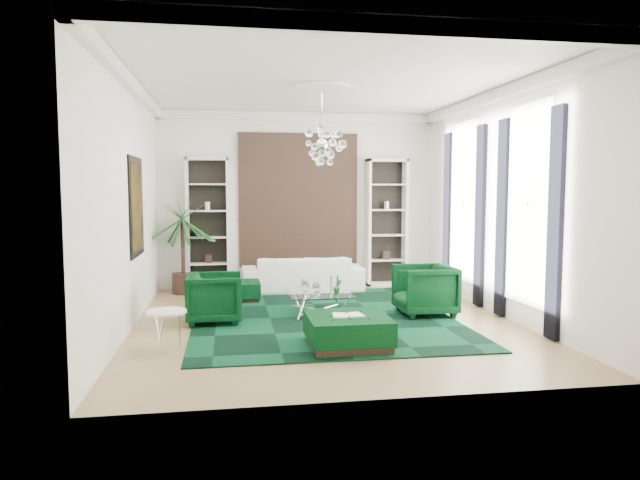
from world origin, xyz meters
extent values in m
cube|color=#A38256|center=(0.00, 0.00, -0.01)|extent=(6.00, 7.00, 0.02)
cube|color=white|center=(0.00, 0.00, 3.81)|extent=(6.00, 7.00, 0.02)
cube|color=white|center=(0.00, 3.51, 1.90)|extent=(6.00, 0.02, 3.80)
cube|color=white|center=(0.00, -3.51, 1.90)|extent=(6.00, 0.02, 3.80)
cube|color=white|center=(-3.01, 0.00, 1.90)|extent=(0.02, 7.00, 3.80)
cube|color=white|center=(3.01, 0.00, 1.90)|extent=(0.02, 7.00, 3.80)
cylinder|color=white|center=(0.00, 0.30, 3.77)|extent=(0.90, 0.90, 0.05)
cube|color=black|center=(0.00, 3.46, 1.90)|extent=(2.50, 0.06, 2.80)
cube|color=black|center=(-2.97, 0.60, 1.85)|extent=(0.04, 1.30, 1.60)
cube|color=white|center=(2.99, -0.90, 1.90)|extent=(0.03, 1.10, 2.90)
cube|color=black|center=(2.96, -1.68, 1.65)|extent=(0.07, 0.30, 3.25)
cube|color=black|center=(2.96, -0.12, 1.65)|extent=(0.07, 0.30, 3.25)
cube|color=white|center=(2.99, 1.50, 1.90)|extent=(0.03, 1.10, 2.90)
cube|color=black|center=(2.96, 0.72, 1.65)|extent=(0.07, 0.30, 3.25)
cube|color=black|center=(2.96, 2.28, 1.65)|extent=(0.07, 0.30, 3.25)
cube|color=black|center=(0.00, 0.30, 0.01)|extent=(4.20, 5.00, 0.02)
imported|color=white|center=(0.00, 2.85, 0.37)|extent=(2.50, 0.98, 0.73)
imported|color=black|center=(-1.75, 0.20, 0.40)|extent=(0.88, 0.85, 0.80)
imported|color=black|center=(1.75, 0.20, 0.43)|extent=(0.94, 0.92, 0.86)
cube|color=black|center=(-1.35, 2.00, 0.18)|extent=(0.82, 0.82, 0.37)
cube|color=black|center=(0.05, -1.55, 0.21)|extent=(1.07, 1.07, 0.43)
cube|color=white|center=(0.05, -1.55, 0.44)|extent=(0.42, 0.28, 0.03)
cylinder|color=white|center=(-2.35, -1.30, 0.26)|extent=(0.53, 0.53, 0.51)
imported|color=#1D5E23|center=(0.27, 0.33, 0.50)|extent=(0.14, 0.12, 0.26)
camera|label=1|loc=(-1.52, -8.94, 2.12)|focal=32.00mm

